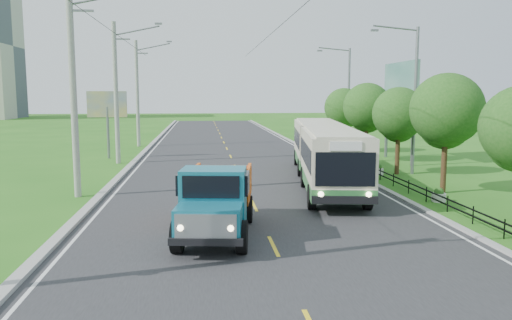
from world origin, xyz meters
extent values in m
plane|color=#266618|center=(0.00, 0.00, 0.00)|extent=(240.00, 240.00, 0.00)
cube|color=#28282B|center=(0.00, 20.00, 0.01)|extent=(14.00, 120.00, 0.02)
cube|color=#9E9E99|center=(-7.20, 20.00, 0.07)|extent=(0.40, 120.00, 0.15)
cube|color=#9E9E99|center=(7.15, 20.00, 0.05)|extent=(0.30, 120.00, 0.10)
cube|color=silver|center=(-6.65, 20.00, 0.02)|extent=(0.12, 120.00, 0.00)
cube|color=silver|center=(6.65, 20.00, 0.02)|extent=(0.12, 120.00, 0.00)
cube|color=yellow|center=(0.00, 0.00, 0.02)|extent=(0.12, 2.20, 0.00)
cube|color=black|center=(8.00, 14.00, 0.30)|extent=(0.04, 40.00, 0.60)
cylinder|color=gray|center=(-8.30, 9.00, 5.00)|extent=(0.32, 0.32, 10.00)
cube|color=slate|center=(-7.80, 9.00, 8.80)|extent=(1.20, 0.10, 0.10)
cylinder|color=gray|center=(-8.30, 21.00, 5.00)|extent=(0.32, 0.32, 10.00)
cube|color=slate|center=(-7.80, 21.00, 8.80)|extent=(1.20, 0.10, 0.10)
cube|color=slate|center=(-5.20, 21.00, 9.90)|extent=(0.50, 0.18, 0.12)
cylinder|color=gray|center=(-8.30, 33.00, 5.00)|extent=(0.32, 0.32, 10.00)
cube|color=slate|center=(-7.80, 33.00, 8.80)|extent=(1.20, 0.10, 0.10)
cube|color=slate|center=(-5.20, 33.00, 9.90)|extent=(0.50, 0.18, 0.12)
cylinder|color=#382314|center=(9.80, 8.00, 1.68)|extent=(0.28, 0.28, 3.36)
sphere|color=#1B4F16|center=(9.80, 8.00, 4.20)|extent=(3.60, 3.60, 3.60)
sphere|color=#1B4F16|center=(10.00, 8.50, 3.48)|extent=(2.64, 2.64, 2.64)
cylinder|color=#382314|center=(9.80, 14.00, 1.51)|extent=(0.28, 0.28, 3.02)
sphere|color=#1B4F16|center=(9.80, 14.00, 3.78)|extent=(3.24, 3.24, 3.24)
sphere|color=#1B4F16|center=(10.00, 14.50, 3.13)|extent=(2.38, 2.38, 2.38)
cylinder|color=#382314|center=(9.80, 20.00, 1.62)|extent=(0.28, 0.28, 3.25)
sphere|color=#1B4F16|center=(9.80, 20.00, 4.06)|extent=(3.48, 3.48, 3.48)
sphere|color=#1B4F16|center=(10.00, 20.50, 3.36)|extent=(2.55, 2.55, 2.55)
cylinder|color=#382314|center=(9.80, 26.00, 1.54)|extent=(0.28, 0.28, 3.08)
sphere|color=#1B4F16|center=(9.80, 26.00, 3.85)|extent=(3.30, 3.30, 3.30)
sphere|color=#1B4F16|center=(10.00, 26.50, 3.19)|extent=(2.42, 2.42, 2.42)
cylinder|color=slate|center=(10.80, 14.00, 4.50)|extent=(0.20, 0.20, 9.00)
cylinder|color=slate|center=(9.40, 14.00, 8.90)|extent=(2.80, 0.10, 0.34)
cube|color=slate|center=(8.10, 14.00, 8.75)|extent=(0.45, 0.16, 0.12)
cylinder|color=slate|center=(10.80, 28.00, 4.50)|extent=(0.20, 0.20, 9.00)
cylinder|color=slate|center=(9.40, 28.00, 8.90)|extent=(2.80, 0.10, 0.34)
cube|color=slate|center=(8.10, 28.00, 8.75)|extent=(0.45, 0.16, 0.12)
cylinder|color=silver|center=(8.60, 6.00, 0.20)|extent=(0.64, 0.64, 0.40)
sphere|color=#1B4F16|center=(8.60, 6.00, 0.45)|extent=(0.44, 0.44, 0.44)
cylinder|color=silver|center=(8.60, 14.00, 0.20)|extent=(0.64, 0.64, 0.40)
sphere|color=#1B4F16|center=(8.60, 14.00, 0.45)|extent=(0.44, 0.44, 0.44)
cylinder|color=silver|center=(8.60, 22.00, 0.20)|extent=(0.64, 0.64, 0.40)
sphere|color=#1B4F16|center=(8.60, 22.00, 0.45)|extent=(0.44, 0.44, 0.44)
cylinder|color=slate|center=(-9.50, 24.00, 2.00)|extent=(0.20, 0.20, 4.00)
cube|color=yellow|center=(-9.50, 24.00, 4.20)|extent=(3.00, 0.15, 2.00)
cylinder|color=slate|center=(12.30, 17.50, 2.50)|extent=(0.24, 0.24, 5.00)
cylinder|color=slate|center=(12.30, 22.50, 2.50)|extent=(0.24, 0.24, 5.00)
cube|color=#144C47|center=(12.30, 20.00, 5.80)|extent=(0.20, 6.00, 3.00)
cube|color=#2D7135|center=(3.94, 7.41, 0.84)|extent=(3.74, 8.22, 0.58)
cube|color=beige|center=(3.94, 7.41, 2.15)|extent=(3.74, 8.22, 2.04)
cube|color=black|center=(3.94, 7.41, 2.16)|extent=(3.69, 7.60, 1.00)
cube|color=#2D7135|center=(5.18, 16.04, 0.84)|extent=(3.67, 7.70, 0.58)
cube|color=beige|center=(5.18, 16.04, 2.15)|extent=(3.67, 7.70, 2.04)
cube|color=black|center=(5.18, 16.04, 2.16)|extent=(3.62, 7.08, 1.00)
cube|color=#4C4C4C|center=(4.58, 11.86, 1.86)|extent=(2.61, 1.40, 2.52)
cube|color=black|center=(3.37, 3.46, 1.98)|extent=(2.36, 0.40, 1.37)
cylinder|color=black|center=(2.41, 5.12, 0.55)|extent=(0.49, 1.14, 1.10)
cylinder|color=black|center=(4.77, 4.78, 0.55)|extent=(0.49, 1.14, 1.10)
cylinder|color=black|center=(3.14, 10.25, 0.55)|extent=(0.49, 1.14, 1.10)
cylinder|color=black|center=(5.51, 9.91, 0.55)|extent=(0.49, 1.14, 1.10)
cylinder|color=black|center=(3.65, 13.80, 0.55)|extent=(0.49, 1.14, 1.10)
cylinder|color=black|center=(6.02, 13.47, 0.55)|extent=(0.49, 1.14, 1.10)
cylinder|color=black|center=(4.34, 18.62, 0.55)|extent=(0.49, 1.14, 1.10)
cylinder|color=black|center=(6.71, 18.28, 0.55)|extent=(0.49, 1.14, 1.10)
cube|color=#14677D|center=(-2.11, -0.65, 1.06)|extent=(2.18, 1.61, 0.96)
cube|color=#14677D|center=(-1.90, 0.77, 1.54)|extent=(2.31, 1.82, 1.92)
cube|color=black|center=(-1.90, 0.77, 2.01)|extent=(2.47, 1.56, 0.67)
cube|color=black|center=(-1.80, 1.53, 0.62)|extent=(1.76, 5.83, 0.24)
cube|color=orange|center=(-1.57, 3.15, 1.58)|extent=(2.59, 3.16, 1.25)
cylinder|color=black|center=(-3.08, -0.32, 0.53)|extent=(0.48, 1.09, 1.06)
cylinder|color=black|center=(-1.08, -0.60, 0.53)|extent=(0.48, 1.09, 1.06)
cylinder|color=black|center=(-2.54, 3.48, 0.53)|extent=(0.48, 1.09, 1.06)
cylinder|color=black|center=(-0.54, 3.20, 0.53)|extent=(0.48, 1.09, 1.06)
camera|label=1|loc=(-2.28, -15.60, 4.91)|focal=35.00mm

